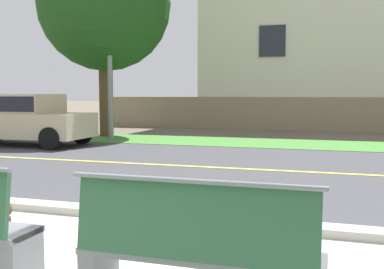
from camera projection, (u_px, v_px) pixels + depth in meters
ground_plane at (245, 159)px, 11.08m from camera, size 140.00×140.00×0.00m
curb_edge at (158, 217)px, 5.70m from camera, size 44.00×0.30×0.11m
street_asphalt at (231, 168)px, 9.65m from camera, size 52.00×8.00×0.01m
road_centre_line at (231, 168)px, 9.65m from camera, size 48.00×0.14×0.01m
far_verge_grass at (266, 143)px, 14.50m from camera, size 48.00×2.80×0.02m
bench_right at (197, 253)px, 3.25m from camera, size 1.76×0.48×1.01m
car_beige_far at (20, 117)px, 13.94m from camera, size 4.30×1.86×1.54m
streetlamp at (112, 7)px, 15.45m from camera, size 0.24×2.10×7.83m
garden_wall at (249, 113)px, 19.93m from camera, size 13.00×0.36×1.40m
house_across_street at (339, 46)px, 21.63m from camera, size 12.84×6.91×7.41m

